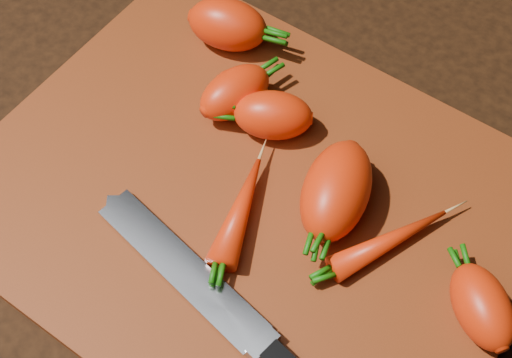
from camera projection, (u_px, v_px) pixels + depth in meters
The scene contains 11 objects.
ground at pixel (250, 206), 0.67m from camera, with size 2.00×2.00×0.01m, color black.
cutting_board at pixel (250, 200), 0.66m from camera, with size 0.50×0.40×0.01m, color maroon.
carrot_0 at pixel (228, 25), 0.73m from camera, with size 0.08×0.05×0.05m, color red.
carrot_1 at pixel (336, 190), 0.62m from camera, with size 0.10×0.06×0.06m, color red.
carrot_2 at pixel (235, 92), 0.69m from camera, with size 0.08×0.05×0.05m, color red.
carrot_3 at pixel (273, 115), 0.67m from camera, with size 0.07×0.05×0.05m, color red.
carrot_4 at pixel (242, 88), 0.70m from camera, with size 0.05×0.04×0.04m, color red.
carrot_5 at pixel (482, 307), 0.57m from camera, with size 0.08×0.04×0.04m, color red.
carrot_6 at pixel (390, 241), 0.62m from camera, with size 0.12×0.02×0.02m, color red.
carrot_7 at pixel (241, 210), 0.63m from camera, with size 0.11×0.03×0.03m, color red.
knife at pixel (196, 281), 0.60m from camera, with size 0.30×0.08×0.02m.
Camera 1 is at (0.19, -0.27, 0.58)m, focal length 50.00 mm.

